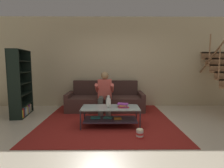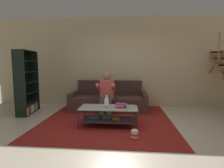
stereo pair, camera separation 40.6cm
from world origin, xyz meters
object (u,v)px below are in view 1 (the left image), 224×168
(vase, at_px, (109,102))
(bookshelf, at_px, (20,90))
(couch, at_px, (105,100))
(book_stack, at_px, (123,105))
(person_seated_center, at_px, (105,92))
(coffee_table, at_px, (110,114))
(popcorn_tub, at_px, (140,133))

(vase, bearing_deg, bookshelf, 159.13)
(vase, bearing_deg, couch, 94.46)
(book_stack, bearing_deg, vase, -173.45)
(vase, bearing_deg, person_seated_center, 96.80)
(couch, relative_size, person_seated_center, 1.93)
(vase, bearing_deg, coffee_table, 65.53)
(person_seated_center, height_order, vase, person_seated_center)
(couch, height_order, bookshelf, bookshelf)
(person_seated_center, xyz_separation_m, book_stack, (0.43, -0.94, -0.16))
(vase, distance_m, bookshelf, 2.57)
(coffee_table, distance_m, popcorn_tub, 0.88)
(person_seated_center, xyz_separation_m, popcorn_tub, (0.71, -1.56, -0.55))
(coffee_table, bearing_deg, person_seated_center, 99.22)
(couch, distance_m, popcorn_tub, 2.20)
(couch, xyz_separation_m, coffee_table, (0.15, -1.42, 0.00))
(coffee_table, bearing_deg, vase, -114.47)
(person_seated_center, height_order, bookshelf, bookshelf)
(person_seated_center, distance_m, book_stack, 1.05)
(popcorn_tub, bearing_deg, person_seated_center, 114.48)
(person_seated_center, height_order, book_stack, person_seated_center)
(book_stack, relative_size, bookshelf, 0.15)
(bookshelf, bearing_deg, coffee_table, -19.20)
(couch, distance_m, bookshelf, 2.39)
(vase, height_order, popcorn_tub, vase)
(vase, bearing_deg, book_stack, 6.55)
(person_seated_center, relative_size, popcorn_tub, 6.22)
(couch, relative_size, book_stack, 8.87)
(coffee_table, height_order, book_stack, book_stack)
(person_seated_center, bearing_deg, book_stack, -65.21)
(coffee_table, relative_size, vase, 4.65)
(person_seated_center, distance_m, bookshelf, 2.28)
(book_stack, bearing_deg, couch, 106.61)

